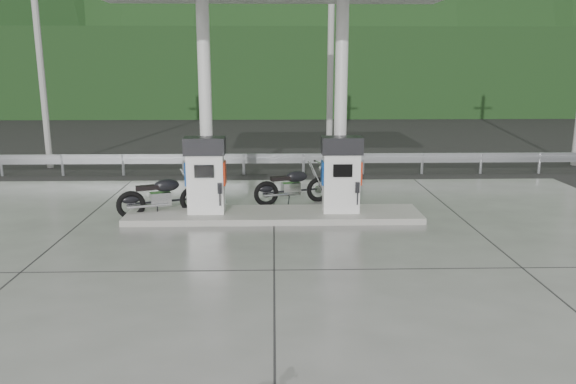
{
  "coord_description": "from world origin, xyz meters",
  "views": [
    {
      "loc": [
        0.0,
        -10.48,
        3.63
      ],
      "look_at": [
        0.3,
        1.0,
        1.0
      ],
      "focal_mm": 35.0,
      "sensor_mm": 36.0,
      "label": 1
    }
  ],
  "objects_px": {
    "gas_pump_left": "(206,175)",
    "motorcycle_right": "(293,186)",
    "motorcycle_left": "(163,196)",
    "gas_pump_right": "(341,175)"
  },
  "relations": [
    {
      "from": "motorcycle_left",
      "to": "motorcycle_right",
      "type": "distance_m",
      "value": 3.38
    },
    {
      "from": "gas_pump_right",
      "to": "gas_pump_left",
      "type": "bearing_deg",
      "value": 180.0
    },
    {
      "from": "gas_pump_right",
      "to": "motorcycle_left",
      "type": "distance_m",
      "value": 4.34
    },
    {
      "from": "gas_pump_left",
      "to": "gas_pump_right",
      "type": "height_order",
      "value": "same"
    },
    {
      "from": "motorcycle_left",
      "to": "motorcycle_right",
      "type": "relative_size",
      "value": 1.03
    },
    {
      "from": "motorcycle_left",
      "to": "motorcycle_right",
      "type": "bearing_deg",
      "value": -1.2
    },
    {
      "from": "gas_pump_left",
      "to": "motorcycle_right",
      "type": "height_order",
      "value": "gas_pump_left"
    },
    {
      "from": "gas_pump_right",
      "to": "motorcycle_left",
      "type": "relative_size",
      "value": 0.88
    },
    {
      "from": "gas_pump_left",
      "to": "motorcycle_right",
      "type": "relative_size",
      "value": 0.91
    },
    {
      "from": "gas_pump_left",
      "to": "motorcycle_left",
      "type": "height_order",
      "value": "gas_pump_left"
    }
  ]
}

